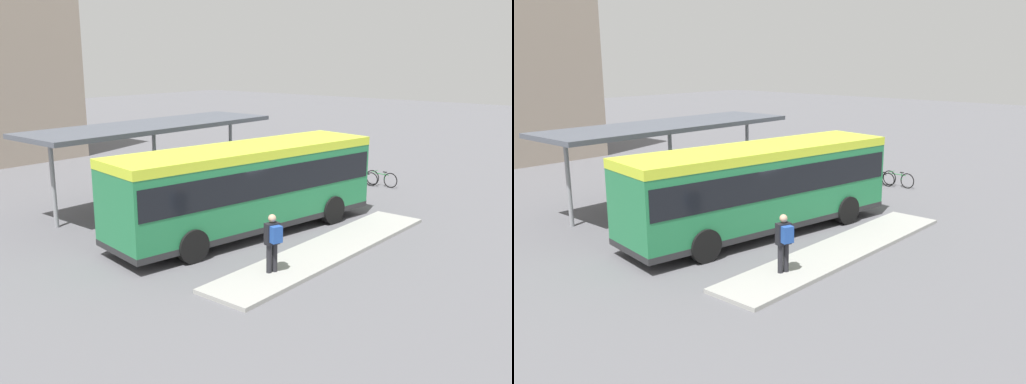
{
  "view_description": "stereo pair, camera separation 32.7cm",
  "coord_description": "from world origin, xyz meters",
  "views": [
    {
      "loc": [
        -14.37,
        -12.47,
        6.04
      ],
      "look_at": [
        0.5,
        0.0,
        1.37
      ],
      "focal_mm": 40.0,
      "sensor_mm": 36.0,
      "label": 1
    },
    {
      "loc": [
        -14.16,
        -12.72,
        6.04
      ],
      "look_at": [
        0.5,
        0.0,
        1.37
      ],
      "focal_mm": 40.0,
      "sensor_mm": 36.0,
      "label": 2
    }
  ],
  "objects": [
    {
      "name": "ground_plane",
      "position": [
        0.0,
        0.0,
        0.0
      ],
      "size": [
        120.0,
        120.0,
        0.0
      ],
      "primitive_type": "plane",
      "color": "#5B5B60"
    },
    {
      "name": "curb_island",
      "position": [
        0.13,
        -3.25,
        0.06
      ],
      "size": [
        9.97,
        1.8,
        0.12
      ],
      "color": "#9E9E99",
      "rests_on": "ground_plane"
    },
    {
      "name": "city_bus",
      "position": [
        0.01,
        -0.0,
        1.79
      ],
      "size": [
        10.32,
        4.05,
        3.05
      ],
      "rotation": [
        0.0,
        0.0,
        -0.16
      ],
      "color": "#237A47",
      "rests_on": "ground_plane"
    },
    {
      "name": "pedestrian_waiting",
      "position": [
        -2.59,
        -3.2,
        1.08
      ],
      "size": [
        0.48,
        0.51,
        1.68
      ],
      "rotation": [
        0.0,
        0.0,
        1.24
      ],
      "color": "#232328",
      "rests_on": "curb_island"
    },
    {
      "name": "bicycle_green",
      "position": [
        9.59,
        -0.11,
        0.37
      ],
      "size": [
        0.48,
        1.69,
        0.73
      ],
      "rotation": [
        0.0,
        0.0,
        1.51
      ],
      "color": "black",
      "rests_on": "ground_plane"
    },
    {
      "name": "bicycle_black",
      "position": [
        9.3,
        0.72,
        0.34
      ],
      "size": [
        0.48,
        1.56,
        0.67
      ],
      "rotation": [
        0.0,
        0.0,
        1.63
      ],
      "color": "black",
      "rests_on": "ground_plane"
    },
    {
      "name": "bicycle_red",
      "position": [
        9.49,
        1.55,
        0.38
      ],
      "size": [
        0.48,
        1.77,
        0.76
      ],
      "rotation": [
        0.0,
        0.0,
        1.62
      ],
      "color": "black",
      "rests_on": "ground_plane"
    },
    {
      "name": "station_shelter",
      "position": [
        0.73,
        5.68,
        3.18
      ],
      "size": [
        10.94,
        3.33,
        3.33
      ],
      "color": "#4C515B",
      "rests_on": "ground_plane"
    }
  ]
}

